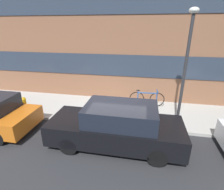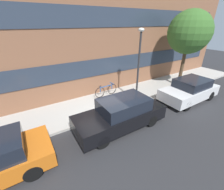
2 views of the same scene
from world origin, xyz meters
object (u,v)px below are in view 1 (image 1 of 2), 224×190
Objects in this scene: parked_car_black at (117,126)px; fire_hydrant at (24,104)px; bicycle at (147,98)px; lamp_post at (187,59)px.

parked_car_black reaches higher than fire_hydrant.
bicycle is (0.99, 3.17, -0.19)m from parked_car_black.
fire_hydrant is 5.80m from bicycle.
fire_hydrant is 7.12m from lamp_post.
bicycle is (5.54, 1.72, 0.05)m from fire_hydrant.
lamp_post is (2.19, 1.48, 2.06)m from parked_car_black.
bicycle is 0.40× the size of lamp_post.
parked_car_black reaches higher than bicycle.
lamp_post reaches higher than parked_car_black.
bicycle is at bearing 17.28° from fire_hydrant.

